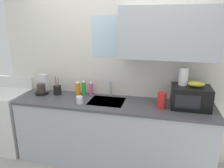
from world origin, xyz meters
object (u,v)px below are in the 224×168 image
(microwave, at_px, (190,97))
(paper_towel_roll, at_px, (183,76))
(dish_soap_bottle_orange, at_px, (78,88))
(utensil_crock, at_px, (57,90))
(banana_bunch, at_px, (196,84))
(coffee_maker, at_px, (42,87))
(mug_white, at_px, (80,100))
(dish_soap_bottle_pink, at_px, (91,88))
(stove_range, at_px, (9,120))
(dish_soap_bottle_green, at_px, (84,88))
(cereal_canister, at_px, (162,100))

(microwave, height_order, paper_towel_roll, paper_towel_roll)
(dish_soap_bottle_orange, distance_m, utensil_crock, 0.32)
(banana_bunch, distance_m, coffee_maker, 2.11)
(utensil_crock, bearing_deg, mug_white, -30.13)
(microwave, distance_m, banana_bunch, 0.18)
(banana_bunch, relative_size, mug_white, 2.11)
(coffee_maker, distance_m, dish_soap_bottle_pink, 0.72)
(microwave, xyz_separation_m, dish_soap_bottle_orange, (-1.51, 0.10, -0.03))
(paper_towel_roll, bearing_deg, dish_soap_bottle_orange, 178.21)
(stove_range, height_order, dish_soap_bottle_orange, dish_soap_bottle_orange)
(dish_soap_bottle_orange, bearing_deg, microwave, -3.63)
(mug_white, bearing_deg, dish_soap_bottle_orange, 115.36)
(stove_range, bearing_deg, banana_bunch, 0.99)
(utensil_crock, bearing_deg, dish_soap_bottle_pink, 9.76)
(paper_towel_roll, distance_m, utensil_crock, 1.75)
(paper_towel_roll, xyz_separation_m, utensil_crock, (-1.72, 0.02, -0.31))
(banana_bunch, relative_size, coffee_maker, 0.71)
(microwave, xyz_separation_m, banana_bunch, (0.05, 0.00, 0.17))
(banana_bunch, bearing_deg, dish_soap_bottle_orange, 176.54)
(microwave, relative_size, mug_white, 4.84)
(stove_range, bearing_deg, mug_white, -6.51)
(utensil_crock, bearing_deg, dish_soap_bottle_green, 8.37)
(mug_white, relative_size, utensil_crock, 0.35)
(dish_soap_bottle_green, bearing_deg, cereal_canister, -11.75)
(coffee_maker, xyz_separation_m, cereal_canister, (1.71, -0.16, -0.00))
(paper_towel_roll, height_order, dish_soap_bottle_pink, paper_towel_roll)
(banana_bunch, bearing_deg, utensil_crock, 177.86)
(microwave, distance_m, paper_towel_roll, 0.27)
(stove_range, height_order, microwave, microwave)
(utensil_crock, bearing_deg, stove_range, -171.83)
(paper_towel_roll, height_order, mug_white, paper_towel_roll)
(coffee_maker, bearing_deg, cereal_canister, -5.29)
(microwave, xyz_separation_m, mug_white, (-1.37, -0.19, -0.09))
(stove_range, relative_size, dish_soap_bottle_orange, 4.81)
(dish_soap_bottle_pink, relative_size, mug_white, 2.27)
(microwave, relative_size, paper_towel_roll, 2.09)
(microwave, height_order, banana_bunch, banana_bunch)
(dish_soap_bottle_pink, bearing_deg, dish_soap_bottle_orange, -161.14)
(dish_soap_bottle_pink, bearing_deg, microwave, -6.65)
(cereal_canister, xyz_separation_m, mug_white, (-1.03, -0.09, -0.05))
(stove_range, xyz_separation_m, microwave, (2.63, 0.04, 0.58))
(dish_soap_bottle_orange, relative_size, cereal_canister, 1.12)
(dish_soap_bottle_orange, bearing_deg, mug_white, -64.64)
(stove_range, distance_m, dish_soap_bottle_pink, 1.42)
(paper_towel_roll, xyz_separation_m, cereal_canister, (-0.24, -0.15, -0.28))
(stove_range, relative_size, cereal_canister, 5.40)
(stove_range, bearing_deg, dish_soap_bottle_pink, 8.76)
(dish_soap_bottle_green, distance_m, mug_white, 0.33)
(stove_range, distance_m, banana_bunch, 2.78)
(dish_soap_bottle_pink, bearing_deg, coffee_maker, -172.44)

